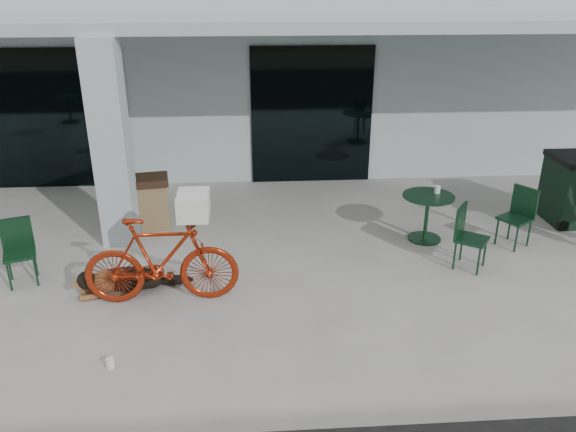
{
  "coord_description": "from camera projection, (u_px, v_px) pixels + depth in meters",
  "views": [
    {
      "loc": [
        0.58,
        -5.98,
        3.84
      ],
      "look_at": [
        1.04,
        0.74,
        1.0
      ],
      "focal_mm": 35.0,
      "sensor_mm": 36.0,
      "label": 1
    }
  ],
  "objects": [
    {
      "name": "ground",
      "position": [
        209.0,
        316.0,
        6.95
      ],
      "size": [
        80.0,
        80.0,
        0.0
      ],
      "primitive_type": "plane",
      "color": "#ACAAA2",
      "rests_on": "ground"
    },
    {
      "name": "building",
      "position": [
        225.0,
        49.0,
        13.89
      ],
      "size": [
        22.0,
        7.0,
        4.5
      ],
      "primitive_type": "cube",
      "color": "#9FB0B5",
      "rests_on": "ground"
    },
    {
      "name": "storefront_glass_left",
      "position": [
        54.0,
        120.0,
        10.8
      ],
      "size": [
        2.8,
        0.06,
        2.7
      ],
      "primitive_type": "cube",
      "color": "black",
      "rests_on": "ground"
    },
    {
      "name": "storefront_glass_right",
      "position": [
        312.0,
        116.0,
        11.12
      ],
      "size": [
        2.4,
        0.06,
        2.7
      ],
      "primitive_type": "cube",
      "color": "black",
      "rests_on": "ground"
    },
    {
      "name": "column",
      "position": [
        111.0,
        145.0,
        8.36
      ],
      "size": [
        0.5,
        0.5,
        3.12
      ],
      "primitive_type": "cube",
      "color": "#9FB0B5",
      "rests_on": "ground"
    },
    {
      "name": "overhang",
      "position": [
        211.0,
        22.0,
        9.01
      ],
      "size": [
        22.0,
        2.8,
        0.18
      ],
      "primitive_type": "cube",
      "color": "#9FB0B5",
      "rests_on": "column"
    },
    {
      "name": "bicycle",
      "position": [
        161.0,
        260.0,
        7.05
      ],
      "size": [
        1.95,
        0.58,
        1.17
      ],
      "primitive_type": "imported",
      "rotation": [
        0.0,
        0.0,
        1.59
      ],
      "color": "maroon",
      "rests_on": "ground"
    },
    {
      "name": "laundry_basket",
      "position": [
        193.0,
        205.0,
        6.8
      ],
      "size": [
        0.39,
        0.52,
        0.3
      ],
      "primitive_type": "cube",
      "rotation": [
        0.0,
        0.0,
        1.59
      ],
      "color": "white",
      "rests_on": "bicycle"
    },
    {
      "name": "dog",
      "position": [
        128.0,
        278.0,
        7.45
      ],
      "size": [
        1.19,
        0.69,
        0.38
      ],
      "primitive_type": null,
      "rotation": [
        0.0,
        0.0,
        0.3
      ],
      "color": "black",
      "rests_on": "ground"
    },
    {
      "name": "cup_near_dog",
      "position": [
        110.0,
        363.0,
        6.0
      ],
      "size": [
        0.09,
        0.09,
        0.11
      ],
      "primitive_type": "cylinder",
      "rotation": [
        0.0,
        0.0,
        -0.01
      ],
      "color": "white",
      "rests_on": "ground"
    },
    {
      "name": "cafe_chair_near",
      "position": [
        19.0,
        253.0,
        7.53
      ],
      "size": [
        0.53,
        0.55,
        0.9
      ],
      "primitive_type": null,
      "rotation": [
        0.0,
        0.0,
        0.35
      ],
      "color": "#133820",
      "rests_on": "ground"
    },
    {
      "name": "cafe_table_far",
      "position": [
        426.0,
        218.0,
        8.85
      ],
      "size": [
        0.88,
        0.88,
        0.75
      ],
      "primitive_type": null,
      "rotation": [
        0.0,
        0.0,
        -0.1
      ],
      "color": "#133820",
      "rests_on": "ground"
    },
    {
      "name": "cafe_chair_far_a",
      "position": [
        472.0,
        238.0,
        7.94
      ],
      "size": [
        0.61,
        0.61,
        0.92
      ],
      "primitive_type": null,
      "rotation": [
        0.0,
        0.0,
        0.94
      ],
      "color": "#133820",
      "rests_on": "ground"
    },
    {
      "name": "cafe_chair_far_b",
      "position": [
        515.0,
        218.0,
        8.62
      ],
      "size": [
        0.61,
        0.6,
        0.93
      ],
      "primitive_type": null,
      "rotation": [
        0.0,
        0.0,
        -1.0
      ],
      "color": "#133820",
      "rests_on": "ground"
    },
    {
      "name": "cup_on_table",
      "position": [
        437.0,
        189.0,
        8.77
      ],
      "size": [
        0.1,
        0.1,
        0.12
      ],
      "primitive_type": "cylinder",
      "rotation": [
        0.0,
        0.0,
        -0.1
      ],
      "color": "white",
      "rests_on": "cafe_table_far"
    },
    {
      "name": "trash_receptacle",
      "position": [
        154.0,
        202.0,
        9.28
      ],
      "size": [
        0.6,
        0.6,
        0.89
      ],
      "primitive_type": null,
      "rotation": [
        0.0,
        0.0,
        0.16
      ],
      "color": "brown",
      "rests_on": "ground"
    },
    {
      "name": "wheeled_bin",
      "position": [
        571.0,
        189.0,
        9.46
      ],
      "size": [
        0.72,
        0.91,
        1.16
      ],
      "primitive_type": null,
      "rotation": [
        0.0,
        0.0,
        -0.0
      ],
      "color": "black",
      "rests_on": "ground"
    }
  ]
}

